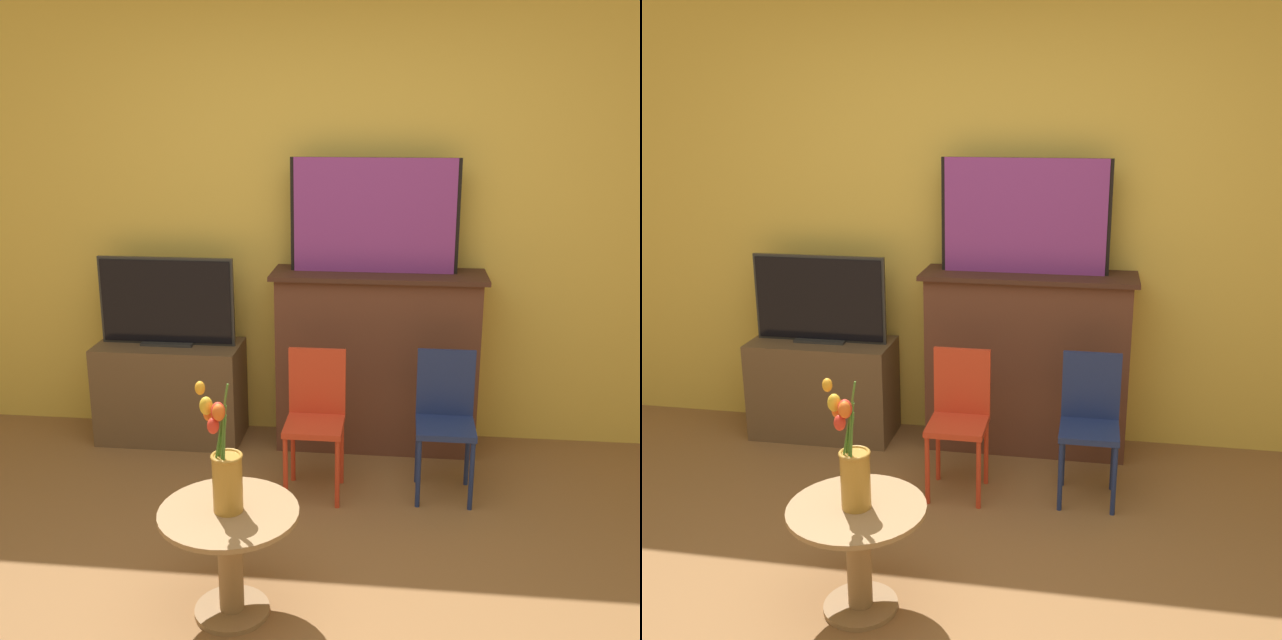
% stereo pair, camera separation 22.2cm
% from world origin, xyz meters
% --- Properties ---
extents(wall_back, '(8.00, 0.06, 2.70)m').
position_xyz_m(wall_back, '(0.00, 2.13, 1.35)').
color(wall_back, '#EAC651').
rests_on(wall_back, ground).
extents(fireplace_mantel, '(1.18, 0.37, 1.02)m').
position_xyz_m(fireplace_mantel, '(0.27, 1.93, 0.53)').
color(fireplace_mantel, brown).
rests_on(fireplace_mantel, ground).
extents(painting, '(0.91, 0.03, 0.62)m').
position_xyz_m(painting, '(0.24, 1.94, 1.33)').
color(painting, black).
rests_on(painting, fireplace_mantel).
extents(tv_stand, '(0.83, 0.38, 0.58)m').
position_xyz_m(tv_stand, '(-0.93, 1.89, 0.29)').
color(tv_stand, brown).
rests_on(tv_stand, ground).
extents(tv_monitor, '(0.78, 0.12, 0.51)m').
position_xyz_m(tv_monitor, '(-0.93, 1.90, 0.83)').
color(tv_monitor, '#2D2D2D').
rests_on(tv_monitor, tv_stand).
extents(chair_red, '(0.29, 0.29, 0.73)m').
position_xyz_m(chair_red, '(-0.01, 1.36, 0.42)').
color(chair_red, red).
rests_on(chair_red, ground).
extents(chair_blue, '(0.29, 0.29, 0.73)m').
position_xyz_m(chair_blue, '(0.63, 1.41, 0.42)').
color(chair_blue, navy).
rests_on(chair_blue, ground).
extents(side_table, '(0.53, 0.53, 0.44)m').
position_xyz_m(side_table, '(-0.22, 0.34, 0.29)').
color(side_table, '#99754C').
rests_on(side_table, ground).
extents(vase_tulips, '(0.16, 0.15, 0.52)m').
position_xyz_m(vase_tulips, '(-0.23, 0.33, 0.62)').
color(vase_tulips, '#B78433').
rests_on(vase_tulips, side_table).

